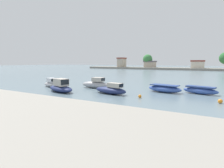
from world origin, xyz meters
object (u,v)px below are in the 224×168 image
object	(u,v)px
mooring_buoy_2	(7,94)
mooring_buoy_3	(140,96)
moored_boat_2	(96,84)
moored_boat_3	(111,90)
moored_boat_0	(52,84)
mooring_buoy_0	(220,101)
moored_boat_1	(61,87)
moored_boat_5	(200,90)
moored_boat_4	(164,89)

from	to	relation	value
mooring_buoy_2	mooring_buoy_3	size ratio (longest dim) A/B	1.15
moored_boat_2	moored_boat_3	distance (m)	5.79
mooring_buoy_3	moored_boat_0	bearing A→B (deg)	175.09
mooring_buoy_0	moored_boat_1	bearing A→B (deg)	-171.71
moored_boat_1	mooring_buoy_0	size ratio (longest dim) A/B	12.47
moored_boat_5	mooring_buoy_3	bearing A→B (deg)	-119.42
moored_boat_2	mooring_buoy_3	world-z (taller)	moored_boat_2
moored_boat_0	moored_boat_5	size ratio (longest dim) A/B	0.94
moored_boat_0	moored_boat_5	bearing A→B (deg)	23.10
moored_boat_2	mooring_buoy_2	distance (m)	12.06
moored_boat_2	moored_boat_4	xyz separation A→B (m)	(10.28, 1.35, -0.16)
moored_boat_3	moored_boat_5	distance (m)	11.31
mooring_buoy_3	moored_boat_4	bearing A→B (deg)	75.32
moored_boat_1	moored_boat_2	xyz separation A→B (m)	(1.96, 5.37, 0.01)
moored_boat_5	moored_boat_2	bearing A→B (deg)	-158.23
mooring_buoy_0	moored_boat_5	bearing A→B (deg)	114.10
moored_boat_5	mooring_buoy_0	distance (m)	5.40
moored_boat_4	mooring_buoy_0	bearing A→B (deg)	-21.74
moored_boat_3	mooring_buoy_3	bearing A→B (deg)	0.98
moored_boat_4	mooring_buoy_2	xyz separation A→B (m)	(-15.86, -12.04, -0.27)
moored_boat_3	moored_boat_4	size ratio (longest dim) A/B	1.03
moored_boat_5	mooring_buoy_0	size ratio (longest dim) A/B	10.17
mooring_buoy_2	moored_boat_5	bearing A→B (deg)	32.79
moored_boat_3	mooring_buoy_0	distance (m)	12.05
moored_boat_1	moored_boat_2	distance (m)	5.72
mooring_buoy_2	mooring_buoy_3	world-z (taller)	mooring_buoy_2
mooring_buoy_3	moored_boat_2	bearing A→B (deg)	156.05
moored_boat_1	mooring_buoy_3	xyz separation A→B (m)	(10.86, 1.42, -0.45)
moored_boat_5	mooring_buoy_0	world-z (taller)	moored_boat_5
moored_boat_0	mooring_buoy_3	world-z (taller)	moored_boat_0
moored_boat_1	moored_boat_5	world-z (taller)	moored_boat_1
moored_boat_2	moored_boat_3	xyz separation A→B (m)	(4.74, -3.33, -0.11)
mooring_buoy_2	moored_boat_2	bearing A→B (deg)	62.44
moored_boat_4	moored_boat_5	xyz separation A→B (m)	(4.28, 0.93, -0.02)
moored_boat_0	mooring_buoy_2	world-z (taller)	moored_boat_0
mooring_buoy_0	moored_boat_2	bearing A→B (deg)	171.04
moored_boat_1	moored_boat_5	distance (m)	18.21
moored_boat_3	mooring_buoy_2	size ratio (longest dim) A/B	11.34
moored_boat_2	moored_boat_1	bearing A→B (deg)	-113.11
moored_boat_5	mooring_buoy_3	xyz separation A→B (m)	(-5.67, -6.23, -0.28)
moored_boat_1	mooring_buoy_3	bearing A→B (deg)	24.74
moored_boat_0	mooring_buoy_2	distance (m)	8.17
moored_boat_3	mooring_buoy_0	bearing A→B (deg)	12.73
moored_boat_2	moored_boat_0	bearing A→B (deg)	-161.87
mooring_buoy_2	moored_boat_1	bearing A→B (deg)	55.81
moored_boat_2	mooring_buoy_2	size ratio (longest dim) A/B	10.85
moored_boat_4	moored_boat_5	distance (m)	4.38
moored_boat_3	moored_boat_5	xyz separation A→B (m)	(9.82, 5.62, -0.07)
moored_boat_0	mooring_buoy_3	size ratio (longest dim) A/B	10.96
mooring_buoy_3	moored_boat_5	bearing A→B (deg)	47.73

